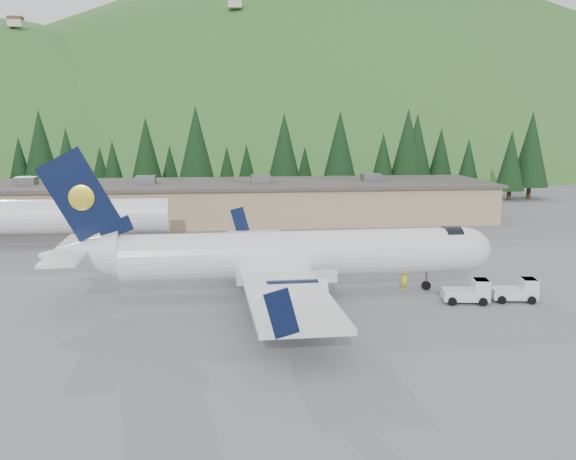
# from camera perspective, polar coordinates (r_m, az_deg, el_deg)

# --- Properties ---
(ground) EXTENTS (600.00, 600.00, 0.00)m
(ground) POSITION_cam_1_polar(r_m,az_deg,el_deg) (49.04, 0.80, -5.77)
(ground) COLOR slate
(airliner) EXTENTS (34.00, 31.84, 11.31)m
(airliner) POSITION_cam_1_polar(r_m,az_deg,el_deg) (48.19, -0.36, -2.36)
(airliner) COLOR white
(airliner) RESTS_ON ground
(second_airliner) EXTENTS (27.50, 11.00, 10.05)m
(second_airliner) POSITION_cam_1_polar(r_m,az_deg,el_deg) (72.09, -21.64, 1.19)
(second_airliner) COLOR white
(second_airliner) RESTS_ON ground
(baggage_tug_a) EXTENTS (3.49, 2.42, 1.74)m
(baggage_tug_a) POSITION_cam_1_polar(r_m,az_deg,el_deg) (48.60, 15.86, -5.34)
(baggage_tug_a) COLOR silver
(baggage_tug_a) RESTS_ON ground
(baggage_tug_b) EXTENTS (3.40, 2.35, 1.70)m
(baggage_tug_b) POSITION_cam_1_polar(r_m,az_deg,el_deg) (50.10, 19.76, -5.12)
(baggage_tug_b) COLOR silver
(baggage_tug_b) RESTS_ON ground
(terminal_building) EXTENTS (71.00, 17.00, 6.10)m
(terminal_building) POSITION_cam_1_polar(r_m,az_deg,el_deg) (85.54, -5.79, 2.56)
(terminal_building) COLOR tan
(terminal_building) RESTS_ON ground
(ramp_worker) EXTENTS (0.70, 0.46, 1.89)m
(ramp_worker) POSITION_cam_1_polar(r_m,az_deg,el_deg) (50.92, 10.32, -4.26)
(ramp_worker) COLOR yellow
(ramp_worker) RESTS_ON ground
(tree_line) EXTENTS (112.64, 18.23, 14.25)m
(tree_line) POSITION_cam_1_polar(r_m,az_deg,el_deg) (106.55, -5.04, 6.60)
(tree_line) COLOR black
(tree_line) RESTS_ON ground
(hills) EXTENTS (614.00, 330.00, 300.00)m
(hills) POSITION_cam_1_polar(r_m,az_deg,el_deg) (278.13, 6.32, -10.66)
(hills) COLOR #266320
(hills) RESTS_ON ground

